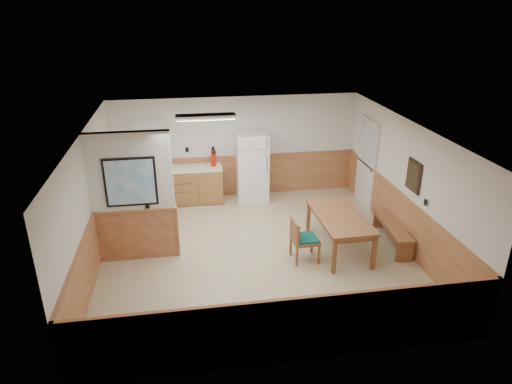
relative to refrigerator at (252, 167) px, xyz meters
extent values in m
plane|color=tan|center=(-0.34, -2.63, -0.85)|extent=(6.00, 6.00, 0.00)
cube|color=white|center=(-0.34, -2.63, 1.65)|extent=(6.00, 6.00, 0.02)
cube|color=white|center=(-0.34, 0.37, 0.40)|extent=(6.00, 0.02, 2.50)
cube|color=white|center=(2.66, -2.63, 0.40)|extent=(0.02, 6.00, 2.50)
cube|color=white|center=(-3.34, -2.63, 0.40)|extent=(0.02, 6.00, 2.50)
cube|color=#C88150|center=(-0.34, 0.35, -0.35)|extent=(6.00, 0.04, 1.00)
cube|color=#C88150|center=(2.64, -2.63, -0.35)|extent=(0.04, 6.00, 1.00)
cube|color=#C88150|center=(-3.32, -2.63, -0.35)|extent=(0.04, 6.00, 1.00)
cube|color=white|center=(-2.59, -2.43, 0.90)|extent=(1.50, 0.15, 1.50)
cube|color=#C88150|center=(-2.59, -2.43, -0.35)|extent=(1.50, 0.17, 1.00)
cube|color=black|center=(-2.59, -2.52, 0.75)|extent=(0.92, 0.03, 0.92)
cube|color=white|center=(-2.59, -2.54, 0.75)|extent=(0.84, 0.01, 0.84)
cube|color=olive|center=(-1.44, 0.05, -0.42)|extent=(1.40, 0.60, 0.86)
cube|color=olive|center=(-2.91, 0.05, -0.42)|extent=(0.06, 0.60, 0.86)
cube|color=olive|center=(-2.17, 0.05, -0.42)|extent=(0.06, 0.60, 0.86)
cube|color=white|center=(-1.84, 0.05, 0.03)|extent=(2.20, 0.60, 0.04)
cube|color=white|center=(-1.84, 0.35, 0.10)|extent=(2.20, 0.02, 0.10)
cube|color=silver|center=(2.63, -0.73, 0.17)|extent=(0.05, 1.02, 2.15)
cube|color=silver|center=(2.62, -0.73, 0.17)|extent=(0.04, 0.90, 2.05)
cube|color=silver|center=(2.59, -0.73, 0.70)|extent=(0.02, 0.76, 0.80)
cube|color=silver|center=(-2.44, 0.35, 0.70)|extent=(0.80, 0.03, 1.00)
cube|color=white|center=(-2.44, 0.34, 0.70)|extent=(0.70, 0.01, 0.90)
cube|color=black|center=(2.63, -2.93, 0.70)|extent=(0.03, 0.50, 0.60)
cube|color=black|center=(2.61, -2.93, 0.70)|extent=(0.01, 0.42, 0.52)
cube|color=silver|center=(-1.14, -1.33, 1.60)|extent=(1.20, 0.30, 0.08)
cube|color=white|center=(-1.14, -1.33, 1.55)|extent=(1.15, 0.25, 0.01)
cube|color=white|center=(0.00, 0.00, 0.00)|extent=(0.76, 0.71, 1.70)
cube|color=silver|center=(0.30, -0.36, 0.70)|extent=(0.03, 0.02, 0.22)
cube|color=silver|center=(0.30, -0.36, 0.17)|extent=(0.03, 0.02, 0.40)
cube|color=#A46C3C|center=(1.30, -2.76, -0.13)|extent=(0.91, 1.78, 0.05)
cube|color=#A46C3C|center=(1.30, -2.76, -0.20)|extent=(0.81, 1.67, 0.10)
cube|color=#A46C3C|center=(0.94, -3.59, -0.50)|extent=(0.07, 0.07, 0.70)
cube|color=#A46C3C|center=(0.91, -1.95, -0.50)|extent=(0.07, 0.07, 0.70)
cube|color=#A46C3C|center=(1.70, -3.57, -0.50)|extent=(0.07, 0.07, 0.70)
cube|color=#A46C3C|center=(1.67, -1.93, -0.50)|extent=(0.07, 0.07, 0.70)
cube|color=#A46C3C|center=(2.46, -2.70, -0.43)|extent=(0.48, 1.56, 0.05)
cube|color=#A46C3C|center=(2.46, -3.42, -0.65)|extent=(0.32, 0.09, 0.40)
cube|color=#A46C3C|center=(2.46, -1.99, -0.65)|extent=(0.32, 0.09, 0.40)
cube|color=#A46C3C|center=(0.54, -3.03, -0.43)|extent=(0.51, 0.51, 0.06)
cube|color=#115648|center=(0.54, -3.03, -0.39)|extent=(0.46, 0.46, 0.03)
cube|color=#A46C3C|center=(0.33, -3.04, -0.20)|extent=(0.07, 0.49, 0.40)
cube|color=#115648|center=(0.12, -3.05, -0.20)|extent=(0.04, 0.43, 0.34)
cube|color=#A46C3C|center=(0.34, -3.25, -0.66)|extent=(0.04, 0.04, 0.39)
cube|color=#A46C3C|center=(0.32, -2.82, -0.66)|extent=(0.04, 0.04, 0.39)
cube|color=#A46C3C|center=(0.77, -3.23, -0.66)|extent=(0.04, 0.04, 0.39)
cube|color=#A46C3C|center=(0.75, -2.81, -0.66)|extent=(0.04, 0.04, 0.39)
cylinder|color=red|center=(-0.93, 0.06, 0.25)|extent=(0.15, 0.15, 0.40)
cylinder|color=black|center=(-0.93, 0.06, 0.49)|extent=(0.07, 0.07, 0.09)
cylinder|color=#198D32|center=(-2.47, 0.10, 0.16)|extent=(0.08, 0.08, 0.21)
camera|label=1|loc=(-1.59, -10.36, 3.75)|focal=32.00mm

